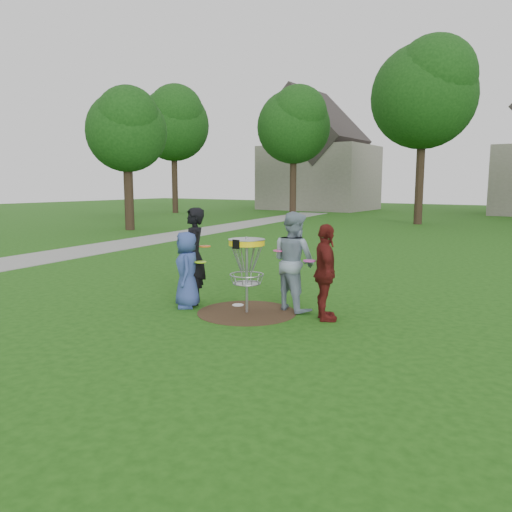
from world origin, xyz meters
The scene contains 11 objects.
ground centered at (0.00, 0.00, 0.00)m, with size 100.00×100.00×0.00m, color #19470F.
dirt_patch centered at (0.00, 0.00, 0.00)m, with size 1.80×1.80×0.01m, color #47331E.
concrete_path centered at (-10.00, 8.00, 0.01)m, with size 2.20×40.00×0.02m, color #9E9E99.
player_blue centered at (-1.16, -0.29, 0.72)m, with size 0.70×0.46×1.43m, color #32468B.
player_black centered at (-1.24, 0.00, 0.93)m, with size 0.68×0.45×1.87m, color black.
player_grey centered at (0.60, 0.65, 0.91)m, with size 0.88×0.69×1.82m, color #7F91A4.
player_maroon centered at (1.39, 0.33, 0.83)m, with size 0.97×0.40×1.65m, color #5C1715.
disc_on_grass centered at (-0.44, 0.33, 0.01)m, with size 0.22×0.22×0.02m, color silver.
disc_golf_basket centered at (0.00, 0.00, 1.02)m, with size 0.66×0.67×1.38m.
held_discs centered at (-0.08, 0.12, 1.04)m, with size 2.30×0.88×0.28m.
tree_row centered at (0.44, 20.67, 6.21)m, with size 51.20×17.42×9.90m.
Camera 1 is at (5.00, -7.24, 2.33)m, focal length 35.00 mm.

